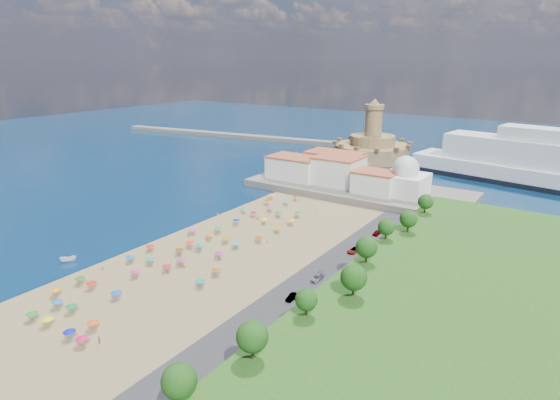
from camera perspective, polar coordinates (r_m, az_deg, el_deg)
The scene contains 12 objects.
ground at distance 140.94m, azimuth -7.08°, elevation -5.32°, with size 700.00×700.00×0.00m, color #071938.
terrace at distance 194.02m, azimuth 9.44°, elevation 1.31°, with size 90.00×36.00×3.00m, color #59544C.
jetty at distance 233.87m, azimuth 8.18°, elevation 3.98°, with size 18.00×70.00×2.40m, color #59544C.
breakwater at distance 322.74m, azimuth -4.10°, elevation 7.71°, with size 200.00×7.00×2.60m, color #59544C.
waterfront_buildings at distance 198.53m, azimuth 6.19°, elevation 3.71°, with size 57.00×29.00×11.00m.
domed_building at distance 183.24m, azimuth 14.97°, elevation 2.45°, with size 16.00×16.00×15.00m.
fortress at distance 259.59m, azimuth 11.17°, elevation 6.36°, with size 40.00×40.00×32.40m.
beach_parasols at distance 133.41m, azimuth -11.03°, elevation -5.84°, with size 30.50×118.76×2.20m.
beachgoers at distance 143.67m, azimuth -7.35°, elevation -4.40°, with size 32.02×100.47×1.88m.
moored_boats at distance 133.84m, azimuth -29.97°, elevation -8.46°, with size 4.54×33.51×1.71m.
parked_cars at distance 122.61m, azimuth 6.28°, elevation -8.13°, with size 2.74×69.64×1.38m.
hillside_trees at distance 104.88m, azimuth 8.53°, elevation -7.59°, with size 11.85×109.26×7.04m.
Camera 1 is at (86.71, -97.53, 53.24)m, focal length 30.00 mm.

